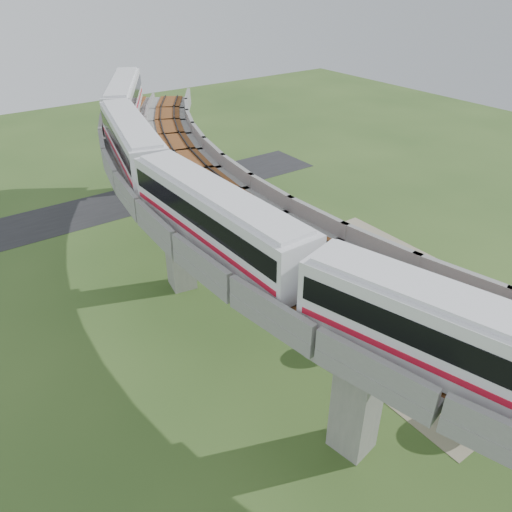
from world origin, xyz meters
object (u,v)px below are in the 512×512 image
Objects in this scene: car_white at (415,325)px; car_red at (458,313)px; car_dark at (345,290)px; metro_train at (199,170)px.

car_red is at bearing -39.96° from car_white.
car_white reaches higher than car_dark.
car_red is (3.92, -1.05, 0.10)m from car_white.
car_white is at bearing -43.76° from metro_train.
car_red is (15.76, -12.39, -11.62)m from metro_train.
car_white is at bearing 179.92° from car_dark.
metro_train reaches higher than car_red.
metro_train is 16.67m from car_dark.
metro_train is 15.54× the size of car_red.
metro_train is 23.17m from car_red.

